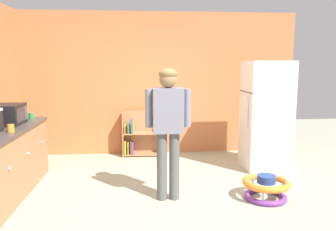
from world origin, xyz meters
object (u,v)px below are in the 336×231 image
(microwave, at_px, (8,114))
(orange_cup, at_px, (11,128))
(refrigerator, at_px, (266,115))
(baby_walker, at_px, (266,187))
(bookshelf, at_px, (141,136))
(blue_cup, at_px, (14,117))
(green_cup, at_px, (31,116))
(kitchen_counter, at_px, (4,162))
(green_glass_bottle, at_px, (25,112))
(standing_person, at_px, (168,121))

(microwave, relative_size, orange_cup, 5.05)
(refrigerator, xyz_separation_m, baby_walker, (-0.47, -1.32, -0.73))
(bookshelf, bearing_deg, refrigerator, -25.43)
(baby_walker, xyz_separation_m, blue_cup, (-3.46, 1.08, 0.79))
(green_cup, xyz_separation_m, orange_cup, (0.06, -1.01, 0.00))
(orange_cup, bearing_deg, blue_cup, 107.02)
(baby_walker, height_order, blue_cup, blue_cup)
(refrigerator, bearing_deg, bookshelf, 154.57)
(kitchen_counter, xyz_separation_m, baby_walker, (3.40, -0.45, -0.29))
(microwave, bearing_deg, green_glass_bottle, 84.91)
(bookshelf, bearing_deg, blue_cup, -146.83)
(microwave, distance_m, blue_cup, 0.35)
(standing_person, relative_size, green_cup, 17.66)
(standing_person, height_order, green_glass_bottle, standing_person)
(bookshelf, xyz_separation_m, green_glass_bottle, (-1.78, -1.02, 0.63))
(microwave, xyz_separation_m, green_cup, (0.16, 0.45, -0.09))
(refrigerator, xyz_separation_m, standing_person, (-1.72, -1.21, 0.13))
(green_glass_bottle, bearing_deg, standing_person, -28.80)
(kitchen_counter, height_order, standing_person, standing_person)
(kitchen_counter, bearing_deg, blue_cup, 95.42)
(kitchen_counter, relative_size, standing_person, 1.20)
(kitchen_counter, distance_m, orange_cup, 0.60)
(bookshelf, distance_m, green_cup, 2.08)
(green_glass_bottle, bearing_deg, baby_walker, -20.78)
(green_cup, distance_m, orange_cup, 1.01)
(kitchen_counter, relative_size, green_cup, 21.16)
(refrigerator, height_order, blue_cup, refrigerator)
(kitchen_counter, bearing_deg, orange_cup, -50.61)
(microwave, bearing_deg, kitchen_counter, -87.48)
(standing_person, relative_size, microwave, 3.49)
(baby_walker, bearing_deg, kitchen_counter, 172.42)
(green_glass_bottle, relative_size, orange_cup, 2.59)
(kitchen_counter, relative_size, bookshelf, 2.37)
(bookshelf, xyz_separation_m, orange_cup, (-1.60, -2.11, 0.58))
(microwave, relative_size, blue_cup, 5.05)
(green_cup, height_order, blue_cup, same)
(kitchen_counter, bearing_deg, green_cup, 78.91)
(kitchen_counter, xyz_separation_m, green_glass_bottle, (0.03, 0.83, 0.55))
(blue_cup, bearing_deg, green_cup, 30.76)
(standing_person, height_order, microwave, standing_person)
(kitchen_counter, xyz_separation_m, refrigerator, (3.87, 0.87, 0.44))
(bookshelf, xyz_separation_m, baby_walker, (1.59, -2.30, -0.21))
(baby_walker, bearing_deg, bookshelf, 124.60)
(standing_person, height_order, baby_walker, standing_person)
(green_glass_bottle, xyz_separation_m, orange_cup, (0.18, -1.08, -0.05))
(microwave, bearing_deg, blue_cup, 97.98)
(microwave, relative_size, green_glass_bottle, 1.95)
(bookshelf, height_order, green_glass_bottle, green_glass_bottle)
(green_glass_bottle, relative_size, green_cup, 2.59)
(baby_walker, xyz_separation_m, green_glass_bottle, (-3.36, 1.28, 0.84))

